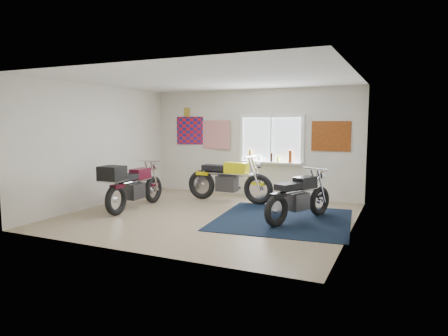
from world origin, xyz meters
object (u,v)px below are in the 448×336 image
at_px(yellow_triumph, 229,181).
at_px(black_chrome_bike, 299,198).
at_px(maroon_tourer, 131,186).
at_px(navy_rug, 283,219).

distance_m(yellow_triumph, black_chrome_bike, 2.29).
distance_m(black_chrome_bike, maroon_tourer, 3.54).
distance_m(yellow_triumph, maroon_tourer, 2.29).
bearing_deg(navy_rug, yellow_triumph, 144.55).
xyz_separation_m(navy_rug, yellow_triumph, (-1.68, 1.20, 0.48)).
bearing_deg(maroon_tourer, black_chrome_bike, -82.88).
bearing_deg(black_chrome_bike, yellow_triumph, 83.22).
xyz_separation_m(navy_rug, black_chrome_bike, (0.29, 0.04, 0.43)).
xyz_separation_m(yellow_triumph, black_chrome_bike, (1.97, -1.16, -0.06)).
relative_size(navy_rug, yellow_triumph, 1.17).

